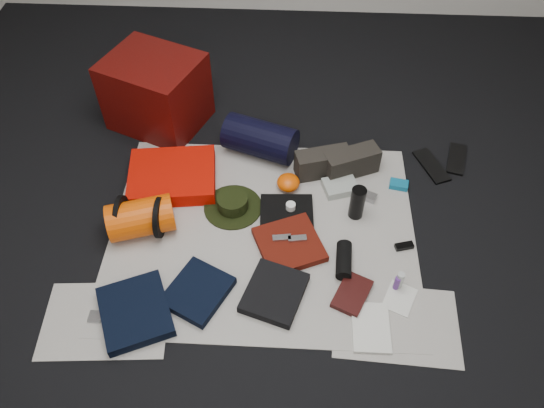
{
  "coord_description": "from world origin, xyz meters",
  "views": [
    {
      "loc": [
        0.14,
        -1.7,
        2.24
      ],
      "look_at": [
        0.04,
        0.11,
        0.1
      ],
      "focal_mm": 35.0,
      "sensor_mm": 36.0,
      "label": 1
    }
  ],
  "objects_px": {
    "stuff_sack": "(141,218)",
    "navy_duffel": "(260,139)",
    "red_cabinet": "(156,92)",
    "sleeping_pad": "(172,176)",
    "paperback_book": "(352,294)",
    "compact_camera": "(368,196)",
    "water_bottle": "(357,203)"
  },
  "relations": [
    {
      "from": "red_cabinet",
      "to": "sleeping_pad",
      "type": "height_order",
      "value": "red_cabinet"
    },
    {
      "from": "compact_camera",
      "to": "red_cabinet",
      "type": "bearing_deg",
      "value": 178.84
    },
    {
      "from": "red_cabinet",
      "to": "paperback_book",
      "type": "height_order",
      "value": "red_cabinet"
    },
    {
      "from": "compact_camera",
      "to": "water_bottle",
      "type": "bearing_deg",
      "value": -98.27
    },
    {
      "from": "red_cabinet",
      "to": "compact_camera",
      "type": "height_order",
      "value": "red_cabinet"
    },
    {
      "from": "navy_duffel",
      "to": "paperback_book",
      "type": "height_order",
      "value": "navy_duffel"
    },
    {
      "from": "red_cabinet",
      "to": "water_bottle",
      "type": "bearing_deg",
      "value": -8.15
    },
    {
      "from": "paperback_book",
      "to": "stuff_sack",
      "type": "bearing_deg",
      "value": -172.76
    },
    {
      "from": "red_cabinet",
      "to": "navy_duffel",
      "type": "bearing_deg",
      "value": 0.73
    },
    {
      "from": "red_cabinet",
      "to": "sleeping_pad",
      "type": "xyz_separation_m",
      "value": [
        0.17,
        -0.53,
        -0.17
      ]
    },
    {
      "from": "compact_camera",
      "to": "paperback_book",
      "type": "height_order",
      "value": "compact_camera"
    },
    {
      "from": "navy_duffel",
      "to": "paperback_book",
      "type": "bearing_deg",
      "value": -42.64
    },
    {
      "from": "water_bottle",
      "to": "paperback_book",
      "type": "relative_size",
      "value": 0.93
    },
    {
      "from": "sleeping_pad",
      "to": "compact_camera",
      "type": "bearing_deg",
      "value": -3.8
    },
    {
      "from": "water_bottle",
      "to": "compact_camera",
      "type": "height_order",
      "value": "water_bottle"
    },
    {
      "from": "stuff_sack",
      "to": "navy_duffel",
      "type": "height_order",
      "value": "navy_duffel"
    },
    {
      "from": "navy_duffel",
      "to": "water_bottle",
      "type": "relative_size",
      "value": 2.09
    },
    {
      "from": "stuff_sack",
      "to": "compact_camera",
      "type": "relative_size",
      "value": 3.78
    },
    {
      "from": "stuff_sack",
      "to": "navy_duffel",
      "type": "bearing_deg",
      "value": 46.93
    },
    {
      "from": "red_cabinet",
      "to": "water_bottle",
      "type": "distance_m",
      "value": 1.4
    },
    {
      "from": "stuff_sack",
      "to": "red_cabinet",
      "type": "bearing_deg",
      "value": 94.67
    },
    {
      "from": "red_cabinet",
      "to": "paperback_book",
      "type": "relative_size",
      "value": 2.48
    },
    {
      "from": "red_cabinet",
      "to": "sleeping_pad",
      "type": "relative_size",
      "value": 1.11
    },
    {
      "from": "sleeping_pad",
      "to": "compact_camera",
      "type": "xyz_separation_m",
      "value": [
        1.1,
        -0.07,
        -0.03
      ]
    },
    {
      "from": "water_bottle",
      "to": "compact_camera",
      "type": "relative_size",
      "value": 2.25
    },
    {
      "from": "red_cabinet",
      "to": "sleeping_pad",
      "type": "bearing_deg",
      "value": -49.4
    },
    {
      "from": "stuff_sack",
      "to": "navy_duffel",
      "type": "relative_size",
      "value": 0.8
    },
    {
      "from": "red_cabinet",
      "to": "water_bottle",
      "type": "height_order",
      "value": "red_cabinet"
    },
    {
      "from": "water_bottle",
      "to": "compact_camera",
      "type": "distance_m",
      "value": 0.16
    },
    {
      "from": "water_bottle",
      "to": "red_cabinet",
      "type": "bearing_deg",
      "value": 148.7
    },
    {
      "from": "sleeping_pad",
      "to": "navy_duffel",
      "type": "height_order",
      "value": "navy_duffel"
    },
    {
      "from": "paperback_book",
      "to": "navy_duffel",
      "type": "bearing_deg",
      "value": 142.61
    }
  ]
}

